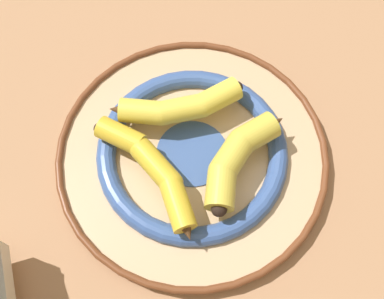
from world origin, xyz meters
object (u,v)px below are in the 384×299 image
(decorative_bowl, at_px, (192,155))
(banana_a, at_px, (153,171))
(banana_c, at_px, (238,156))
(banana_b, at_px, (178,107))

(decorative_bowl, relative_size, banana_a, 2.42)
(banana_c, bearing_deg, decorative_bowl, -74.30)
(decorative_bowl, height_order, banana_a, banana_a)
(banana_a, height_order, banana_b, banana_b)
(decorative_bowl, relative_size, banana_b, 2.09)
(banana_b, bearing_deg, banana_a, -120.92)
(banana_a, xyz_separation_m, banana_c, (-0.11, -0.03, 0.00))
(decorative_bowl, bearing_deg, banana_b, -65.58)
(banana_b, distance_m, banana_c, 0.11)
(decorative_bowl, height_order, banana_b, banana_b)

